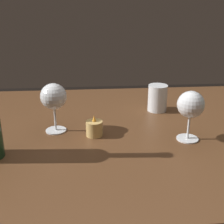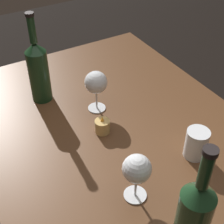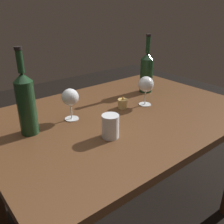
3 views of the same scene
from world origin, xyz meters
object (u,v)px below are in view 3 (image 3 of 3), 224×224
at_px(wine_glass_right, 146,85).
at_px(wine_bottle, 147,71).
at_px(wine_glass_left, 70,98).
at_px(wine_bottle_second, 26,102).
at_px(votive_candle, 123,104).
at_px(water_tumbler, 110,127).

height_order(wine_glass_right, wine_bottle, wine_bottle).
relative_size(wine_glass_left, wine_bottle, 0.44).
height_order(wine_bottle_second, votive_candle, wine_bottle_second).
bearing_deg(wine_bottle_second, wine_glass_right, 171.80).
height_order(wine_glass_left, wine_bottle_second, wine_bottle_second).
bearing_deg(wine_bottle_second, wine_glass_left, -178.49).
relative_size(wine_bottle, votive_candle, 5.18).
relative_size(wine_glass_left, votive_candle, 2.28).
bearing_deg(wine_glass_right, wine_bottle_second, -8.20).
relative_size(wine_bottle, wine_bottle_second, 0.95).
height_order(water_tumbler, votive_candle, water_tumbler).
height_order(wine_glass_left, water_tumbler, wine_glass_left).
relative_size(wine_glass_left, wine_glass_right, 0.96).
distance_m(wine_glass_left, votive_candle, 0.30).
bearing_deg(wine_glass_right, wine_bottle, -136.94).
bearing_deg(wine_bottle, votive_candle, 20.71).
bearing_deg(water_tumbler, votive_candle, -140.52).
xyz_separation_m(wine_glass_right, water_tumbler, (0.37, 0.16, -0.07)).
bearing_deg(wine_glass_left, water_tumbler, 98.67).
xyz_separation_m(wine_bottle, water_tumbler, (0.53, 0.31, -0.08)).
relative_size(wine_bottle_second, water_tumbler, 3.69).
distance_m(wine_glass_right, wine_bottle, 0.22).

